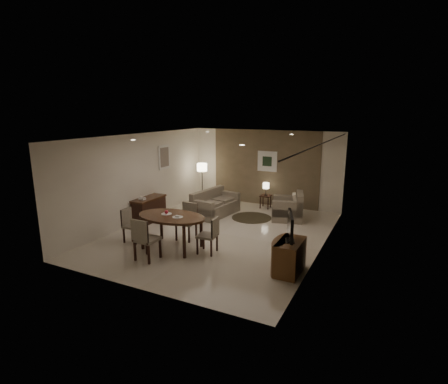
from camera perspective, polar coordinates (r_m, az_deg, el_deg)
The scene contains 31 objects.
room_shell at distance 9.84m, azimuth 0.52°, elevation 1.37°, with size 5.50×7.00×2.70m.
taupe_accent at distance 12.64m, azimuth 6.66°, elevation 3.93°, with size 3.96×0.03×2.70m, color #746048.
curtain_wall at distance 8.65m, azimuth 15.49°, elevation -0.98°, with size 0.08×6.70×2.58m, color #C3B498, non-canonical shape.
curtain_rod at distance 8.44m, azimuth 16.05°, elevation 7.75°, with size 0.03×0.03×6.80m, color black.
art_back_frame at distance 12.55m, azimuth 7.08°, elevation 5.00°, with size 0.72×0.03×0.72m, color silver.
art_back_canvas at distance 12.54m, azimuth 7.06°, elevation 4.99°, with size 0.34×0.01×0.34m, color #1C301B.
art_left_frame at distance 11.83m, azimuth -9.74°, elevation 5.64°, with size 0.03×0.60×0.80m, color silver.
art_left_canvas at distance 11.82m, azimuth -9.68°, elevation 5.63°, with size 0.01×0.46×0.64m, color gray.
downlight_nl at distance 8.59m, azimuth -14.61°, elevation 8.22°, with size 0.10×0.10×0.01m, color white.
downlight_nr at distance 7.08m, azimuth 2.97°, elevation 7.66°, with size 0.10×0.10×0.01m, color white.
downlight_fl at distance 11.54m, azimuth -2.73°, elevation 9.79°, with size 0.10×0.10×0.01m, color white.
downlight_fr at distance 10.47m, azimuth 10.96°, elevation 9.23°, with size 0.10×0.10×0.01m, color white.
console_desk at distance 11.05m, azimuth -12.13°, elevation -2.81°, with size 0.48×1.20×0.75m, color #492C17, non-canonical shape.
telephone at distance 10.72m, azimuth -13.23°, elevation -1.02°, with size 0.20×0.14×0.09m, color white, non-canonical shape.
tv_cabinet at distance 7.62m, azimuth 10.70°, elevation -10.35°, with size 0.48×0.90×0.70m, color brown, non-canonical shape.
flat_tv at distance 7.39m, azimuth 10.77°, elevation -5.55°, with size 0.06×0.88×0.60m, color black, non-canonical shape.
dining_table at distance 8.83m, azimuth -8.50°, elevation -6.45°, with size 1.79×1.12×0.84m, color #492C17, non-canonical shape.
chair_near at distance 8.25m, azimuth -12.44°, elevation -7.44°, with size 0.49×0.49×1.01m, color gray, non-canonical shape.
chair_far at distance 9.33m, azimuth -6.20°, elevation -4.90°, with size 0.47×0.47×0.96m, color gray, non-canonical shape.
chair_left at distance 9.43m, azimuth -14.60°, elevation -5.31°, with size 0.43×0.43×0.88m, color gray, non-canonical shape.
chair_right at distance 8.44m, azimuth -2.76°, elevation -7.05°, with size 0.43×0.43×0.90m, color gray, non-canonical shape.
plate_a at distance 8.84m, azimuth -9.37°, elevation -3.55°, with size 0.26×0.26×0.02m, color white.
plate_b at distance 8.54m, azimuth -7.57°, elevation -4.09°, with size 0.26×0.26×0.02m, color white.
fruit_apple at distance 8.82m, azimuth -9.38°, elevation -3.22°, with size 0.09×0.09×0.09m, color red.
napkin at distance 8.53m, azimuth -7.58°, elevation -3.94°, with size 0.12×0.08×0.03m, color white.
round_rug at distance 11.28m, azimuth 4.53°, elevation -4.18°, with size 1.27×1.27×0.01m, color #3A3121.
sofa at distance 11.48m, azimuth -1.34°, elevation -1.77°, with size 0.86×1.71×0.81m, color gray, non-canonical shape.
armchair at distance 11.16m, azimuth 10.35°, elevation -2.25°, with size 0.98×0.92×0.87m, color gray, non-canonical shape.
side_table at distance 12.39m, azimuth 6.80°, elevation -1.57°, with size 0.36×0.36×0.46m, color black, non-canonical shape.
table_lamp at distance 12.28m, azimuth 6.86°, elevation 0.59°, with size 0.22×0.22×0.50m, color #FFEAC1, non-canonical shape.
floor_lamp at distance 13.03m, azimuth -3.58°, elevation 1.50°, with size 0.37×0.37×1.46m, color #FFE5B7, non-canonical shape.
Camera 1 is at (4.21, -8.27, 3.36)m, focal length 28.00 mm.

